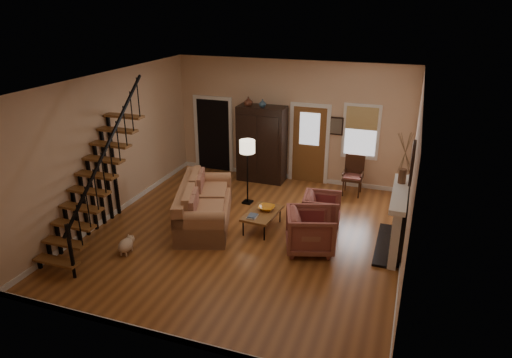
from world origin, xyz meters
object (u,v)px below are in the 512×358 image
(sofa, at_px, (205,204))
(coffee_table, at_px, (262,220))
(floor_lamp, at_px, (247,172))
(armoire, at_px, (262,144))
(armchair_right, at_px, (322,210))
(side_chair, at_px, (353,176))
(armchair_left, at_px, (310,231))

(sofa, distance_m, coffee_table, 1.35)
(coffee_table, xyz_separation_m, floor_lamp, (-0.78, 1.19, 0.61))
(coffee_table, bearing_deg, armoire, 108.96)
(coffee_table, xyz_separation_m, armchair_right, (1.20, 0.61, 0.17))
(armoire, bearing_deg, coffee_table, -71.04)
(armchair_right, distance_m, side_chair, 2.03)
(armchair_left, relative_size, armchair_right, 1.16)
(coffee_table, bearing_deg, floor_lamp, 123.48)
(armoire, distance_m, floor_lamp, 1.64)
(armoire, xyz_separation_m, sofa, (-0.35, -2.95, -0.59))
(sofa, xyz_separation_m, side_chair, (2.90, 2.75, 0.05))
(sofa, bearing_deg, side_chair, 24.30)
(armoire, relative_size, coffee_table, 1.99)
(sofa, xyz_separation_m, floor_lamp, (0.53, 1.34, 0.36))
(floor_lamp, bearing_deg, armchair_left, -41.01)
(sofa, distance_m, floor_lamp, 1.49)
(coffee_table, xyz_separation_m, side_chair, (1.59, 2.60, 0.31))
(sofa, height_order, armchair_right, sofa)
(armchair_left, xyz_separation_m, armchair_right, (-0.00, 1.15, -0.06))
(armoire, relative_size, armchair_left, 2.22)
(armoire, xyz_separation_m, coffee_table, (0.96, -2.80, -0.85))
(armoire, xyz_separation_m, floor_lamp, (0.18, -1.61, -0.23))
(armoire, bearing_deg, side_chair, -4.48)
(armoire, xyz_separation_m, armchair_right, (2.16, -2.19, -0.68))
(floor_lamp, bearing_deg, side_chair, 30.73)
(floor_lamp, xyz_separation_m, side_chair, (2.37, 1.41, -0.31))
(sofa, distance_m, armchair_right, 2.63)
(armchair_left, bearing_deg, side_chair, -24.63)
(floor_lamp, bearing_deg, armoire, 96.25)
(sofa, xyz_separation_m, armchair_left, (2.52, -0.39, -0.03))
(sofa, bearing_deg, armoire, 64.00)
(sofa, relative_size, side_chair, 2.41)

